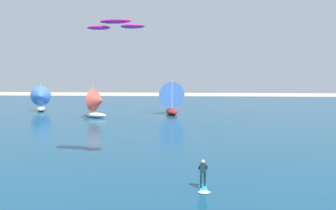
# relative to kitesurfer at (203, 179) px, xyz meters

# --- Properties ---
(ocean) EXTENTS (160.00, 90.00, 0.10)m
(ocean) POSITION_rel_kitesurfer_xyz_m (-3.11, 33.35, -0.65)
(ocean) COLOR navy
(ocean) RESTS_ON ground
(kitesurfer) EXTENTS (0.73, 1.98, 1.67)m
(kitesurfer) POSITION_rel_kitesurfer_xyz_m (0.00, 0.00, 0.00)
(kitesurfer) COLOR #26B2CC
(kitesurfer) RESTS_ON ocean
(kite) EXTENTS (4.76, 2.69, 0.69)m
(kite) POSITION_rel_kitesurfer_xyz_m (-6.26, 6.32, 9.52)
(kite) COLOR #B21999
(sailboat_center_horizon) EXTENTS (3.66, 4.14, 4.65)m
(sailboat_center_horizon) POSITION_rel_kitesurfer_xyz_m (-25.36, 40.69, 1.53)
(sailboat_center_horizon) COLOR silver
(sailboat_center_horizon) RESTS_ON ocean
(sailboat_trailing) EXTENTS (4.30, 4.93, 5.57)m
(sailboat_trailing) POSITION_rel_kitesurfer_xyz_m (-3.94, 38.30, 1.95)
(sailboat_trailing) COLOR maroon
(sailboat_trailing) RESTS_ON ocean
(sailboat_mid_right) EXTENTS (4.11, 3.68, 4.63)m
(sailboat_mid_right) POSITION_rel_kitesurfer_xyz_m (-14.12, 32.93, 1.52)
(sailboat_mid_right) COLOR silver
(sailboat_mid_right) RESTS_ON ocean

